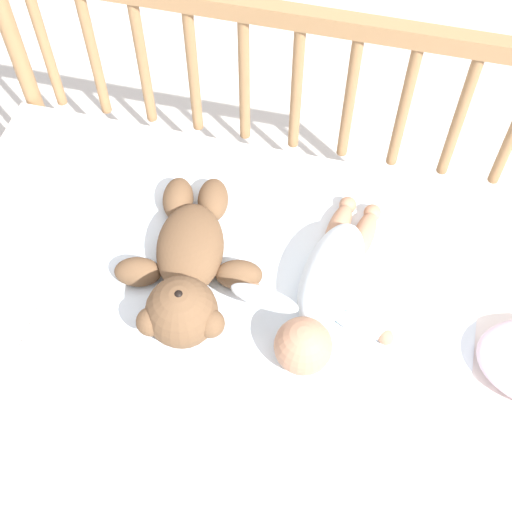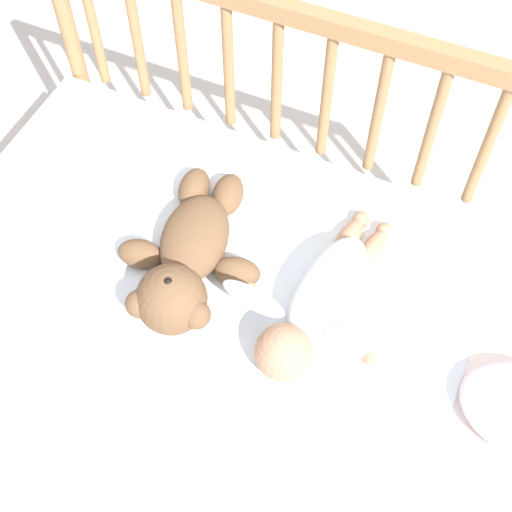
# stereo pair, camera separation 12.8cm
# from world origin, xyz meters

# --- Properties ---
(ground_plane) EXTENTS (12.00, 12.00, 0.00)m
(ground_plane) POSITION_xyz_m (0.00, 0.00, 0.00)
(ground_plane) COLOR silver
(crib_mattress) EXTENTS (1.22, 0.62, 0.47)m
(crib_mattress) POSITION_xyz_m (0.00, 0.00, 0.24)
(crib_mattress) COLOR white
(crib_mattress) RESTS_ON ground_plane
(crib_rail) EXTENTS (1.22, 0.04, 0.81)m
(crib_rail) POSITION_xyz_m (0.00, 0.33, 0.58)
(crib_rail) COLOR #997047
(crib_rail) RESTS_ON ground_plane
(blanket) EXTENTS (0.77, 0.54, 0.01)m
(blanket) POSITION_xyz_m (0.02, -0.00, 0.48)
(blanket) COLOR white
(blanket) RESTS_ON crib_mattress
(teddy_bear) EXTENTS (0.28, 0.39, 0.13)m
(teddy_bear) POSITION_xyz_m (-0.11, -0.05, 0.52)
(teddy_bear) COLOR brown
(teddy_bear) RESTS_ON crib_mattress
(baby) EXTENTS (0.31, 0.40, 0.10)m
(baby) POSITION_xyz_m (0.14, -0.03, 0.52)
(baby) COLOR white
(baby) RESTS_ON crib_mattress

